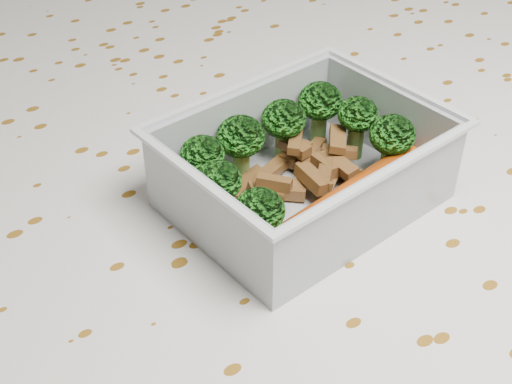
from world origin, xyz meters
TOP-DOWN VIEW (x-y plane):
  - dining_table at (0.00, 0.00)m, footprint 1.40×0.90m
  - tablecloth at (0.00, 0.00)m, footprint 1.46×0.96m
  - lunch_container at (0.03, -0.00)m, footprint 0.17×0.13m
  - broccoli_florets at (0.03, 0.02)m, footprint 0.14×0.10m
  - meat_pile at (0.04, 0.01)m, footprint 0.10×0.06m
  - sausage at (0.04, -0.03)m, footprint 0.14×0.04m

SIDE VIEW (x-z plane):
  - dining_table at x=0.00m, z-range 0.29..1.04m
  - tablecloth at x=0.00m, z-range 0.62..0.81m
  - meat_pile at x=0.04m, z-range 0.76..0.78m
  - sausage at x=0.04m, z-range 0.76..0.78m
  - lunch_container at x=0.03m, z-range 0.75..0.80m
  - broccoli_florets at x=0.03m, z-range 0.77..0.81m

